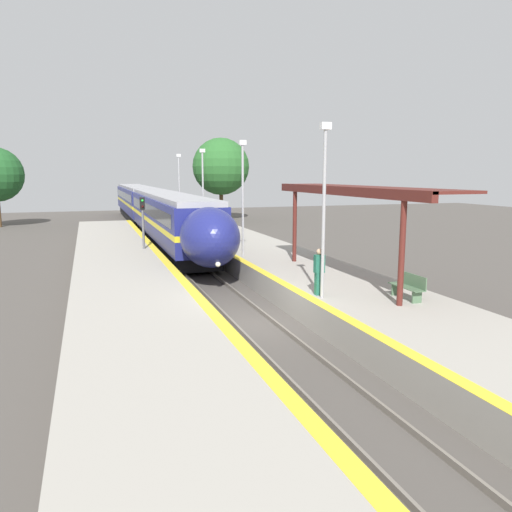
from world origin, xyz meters
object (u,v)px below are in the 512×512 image
person_waiting (319,271)px  lamppost_mid (243,192)px  platform_bench (409,286)px  train (151,208)px  lamppost_farthest (179,184)px  lamppost_near (324,201)px  railway_signal (143,224)px  lamppost_far (203,187)px

person_waiting → lamppost_mid: lamppost_mid is taller
platform_bench → train: bearing=99.1°
platform_bench → person_waiting: (-2.71, 1.52, 0.40)m
lamppost_farthest → lamppost_near: bearing=-90.0°
person_waiting → lamppost_farthest: bearing=90.2°
railway_signal → lamppost_near: 14.80m
railway_signal → lamppost_near: bearing=-71.4°
person_waiting → platform_bench: bearing=-29.3°
person_waiting → lamppost_near: lamppost_near is taller
train → lamppost_farthest: 3.81m
lamppost_far → lamppost_farthest: 9.45m
train → person_waiting: (2.34, -30.11, -0.39)m
train → platform_bench: bearing=-80.9°
platform_bench → lamppost_mid: bearing=104.8°
train → lamppost_farthest: size_ratio=8.31×
railway_signal → lamppost_mid: lamppost_mid is taller
railway_signal → lamppost_farthest: (4.69, 14.44, 1.95)m
platform_bench → lamppost_far: 20.40m
platform_bench → lamppost_near: lamppost_near is taller
person_waiting → lamppost_farthest: lamppost_farthest is taller
railway_signal → lamppost_near: (4.69, -13.90, 1.95)m
lamppost_near → lamppost_farthest: bearing=90.0°
lamppost_far → lamppost_farthest: size_ratio=1.00×
lamppost_far → person_waiting: bearing=-89.8°
railway_signal → lamppost_near: size_ratio=0.66×
platform_bench → lamppost_far: (-2.79, 19.99, 2.94)m
lamppost_near → lamppost_mid: (0.00, 9.45, 0.00)m
train → lamppost_near: size_ratio=8.31×
train → lamppost_near: (2.27, -30.54, 2.14)m
lamppost_far → lamppost_farthest: (0.00, 9.45, 0.00)m
train → lamppost_mid: 21.32m
lamppost_near → lamppost_mid: bearing=90.0°
platform_bench → lamppost_mid: (-2.79, 10.55, 2.94)m
lamppost_mid → person_waiting: bearing=-89.5°
platform_bench → lamppost_far: size_ratio=0.27×
train → lamppost_far: 12.05m
platform_bench → railway_signal: size_ratio=0.40×
person_waiting → railway_signal: (-4.77, 13.48, 0.58)m
person_waiting → lamppost_near: (-0.08, -0.42, 2.53)m
lamppost_near → lamppost_farthest: (0.00, 28.34, 0.00)m
platform_bench → lamppost_far: bearing=97.9°
lamppost_near → lamppost_mid: 9.45m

